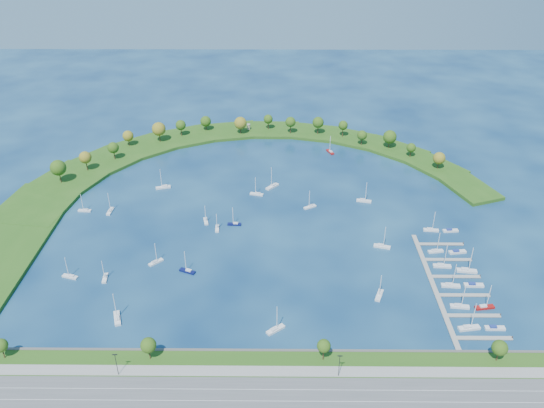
{
  "coord_description": "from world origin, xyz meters",
  "views": [
    {
      "loc": [
        6.97,
        -255.83,
        155.61
      ],
      "look_at": [
        5.0,
        5.0,
        4.0
      ],
      "focal_mm": 36.23,
      "sensor_mm": 36.0,
      "label": 1
    }
  ],
  "objects_px": {
    "moored_boat_10": "(310,206)",
    "moored_boat_13": "(187,270)",
    "moored_boat_3": "(234,224)",
    "docked_boat_3": "(485,307)",
    "moored_boat_4": "(156,262)",
    "moored_boat_2": "(217,228)",
    "moored_boat_6": "(105,277)",
    "moored_boat_14": "(117,318)",
    "harbor_tower": "(249,127)",
    "moored_boat_0": "(110,211)",
    "moored_boat_16": "(382,246)",
    "docked_boat_5": "(474,285)",
    "docked_boat_7": "(467,270)",
    "docked_boat_2": "(460,306)",
    "moored_boat_8": "(163,187)",
    "dock_system": "(450,286)",
    "moored_boat_15": "(206,221)",
    "docked_boat_1": "(495,328)",
    "docked_boat_6": "(442,265)",
    "docked_boat_10": "(431,229)",
    "moored_boat_7": "(85,210)",
    "moored_boat_12": "(364,200)",
    "docked_boat_8": "(436,251)",
    "docked_boat_11": "(450,230)",
    "moored_boat_11": "(70,276)",
    "docked_boat_9": "(457,252)",
    "moored_boat_5": "(272,186)",
    "moored_boat_17": "(330,151)",
    "moored_boat_1": "(275,329)",
    "docked_boat_4": "(451,285)"
  },
  "relations": [
    {
      "from": "moored_boat_4",
      "to": "moored_boat_2",
      "type": "bearing_deg",
      "value": 4.69
    },
    {
      "from": "moored_boat_16",
      "to": "docked_boat_2",
      "type": "relative_size",
      "value": 1.03
    },
    {
      "from": "moored_boat_6",
      "to": "moored_boat_14",
      "type": "height_order",
      "value": "moored_boat_14"
    },
    {
      "from": "moored_boat_10",
      "to": "moored_boat_15",
      "type": "distance_m",
      "value": 58.62
    },
    {
      "from": "docked_boat_2",
      "to": "docked_boat_11",
      "type": "xyz_separation_m",
      "value": [
        12.36,
        59.48,
        -0.3
      ]
    },
    {
      "from": "moored_boat_16",
      "to": "docked_boat_6",
      "type": "xyz_separation_m",
      "value": [
        25.59,
        -16.02,
        0.01
      ]
    },
    {
      "from": "moored_boat_2",
      "to": "moored_boat_3",
      "type": "height_order",
      "value": "moored_boat_3"
    },
    {
      "from": "moored_boat_8",
      "to": "moored_boat_4",
      "type": "bearing_deg",
      "value": 80.06
    },
    {
      "from": "moored_boat_8",
      "to": "moored_boat_15",
      "type": "height_order",
      "value": "moored_boat_8"
    },
    {
      "from": "moored_boat_11",
      "to": "docked_boat_9",
      "type": "bearing_deg",
      "value": -156.58
    },
    {
      "from": "moored_boat_8",
      "to": "dock_system",
      "type": "bearing_deg",
      "value": 130.44
    },
    {
      "from": "docked_boat_5",
      "to": "docked_boat_7",
      "type": "height_order",
      "value": "docked_boat_7"
    },
    {
      "from": "moored_boat_5",
      "to": "moored_boat_8",
      "type": "relative_size",
      "value": 1.07
    },
    {
      "from": "moored_boat_13",
      "to": "moored_boat_15",
      "type": "height_order",
      "value": "moored_boat_13"
    },
    {
      "from": "moored_boat_3",
      "to": "docked_boat_4",
      "type": "bearing_deg",
      "value": 155.99
    },
    {
      "from": "moored_boat_1",
      "to": "moored_boat_7",
      "type": "distance_m",
      "value": 140.75
    },
    {
      "from": "moored_boat_2",
      "to": "moored_boat_15",
      "type": "distance_m",
      "value": 9.91
    },
    {
      "from": "docked_boat_1",
      "to": "docked_boat_6",
      "type": "height_order",
      "value": "docked_boat_6"
    },
    {
      "from": "moored_boat_5",
      "to": "moored_boat_17",
      "type": "relative_size",
      "value": 1.17
    },
    {
      "from": "moored_boat_7",
      "to": "moored_boat_10",
      "type": "relative_size",
      "value": 0.97
    },
    {
      "from": "harbor_tower",
      "to": "docked_boat_8",
      "type": "distance_m",
      "value": 180.12
    },
    {
      "from": "moored_boat_12",
      "to": "moored_boat_17",
      "type": "bearing_deg",
      "value": 113.91
    },
    {
      "from": "moored_boat_0",
      "to": "docked_boat_8",
      "type": "height_order",
      "value": "moored_boat_0"
    },
    {
      "from": "moored_boat_10",
      "to": "moored_boat_4",
      "type": "bearing_deg",
      "value": 4.47
    },
    {
      "from": "moored_boat_8",
      "to": "moored_boat_12",
      "type": "height_order",
      "value": "moored_boat_8"
    },
    {
      "from": "moored_boat_15",
      "to": "docked_boat_5",
      "type": "distance_m",
      "value": 137.16
    },
    {
      "from": "docked_boat_11",
      "to": "docked_boat_2",
      "type": "bearing_deg",
      "value": -106.61
    },
    {
      "from": "moored_boat_10",
      "to": "docked_boat_7",
      "type": "xyz_separation_m",
      "value": [
        69.79,
        -58.28,
        0.08
      ]
    },
    {
      "from": "moored_boat_0",
      "to": "moored_boat_10",
      "type": "bearing_deg",
      "value": -83.75
    },
    {
      "from": "docked_boat_2",
      "to": "moored_boat_15",
      "type": "bearing_deg",
      "value": 156.06
    },
    {
      "from": "moored_boat_3",
      "to": "docked_boat_3",
      "type": "height_order",
      "value": "docked_boat_3"
    },
    {
      "from": "docked_boat_2",
      "to": "docked_boat_5",
      "type": "xyz_separation_m",
      "value": [
        10.45,
        14.45,
        -0.25
      ]
    },
    {
      "from": "moored_boat_2",
      "to": "docked_boat_8",
      "type": "height_order",
      "value": "docked_boat_8"
    },
    {
      "from": "moored_boat_16",
      "to": "docked_boat_10",
      "type": "distance_m",
      "value": 31.88
    },
    {
      "from": "moored_boat_10",
      "to": "docked_boat_9",
      "type": "relative_size",
      "value": 1.23
    },
    {
      "from": "docked_boat_10",
      "to": "moored_boat_7",
      "type": "bearing_deg",
      "value": -179.62
    },
    {
      "from": "moored_boat_16",
      "to": "docked_boat_5",
      "type": "xyz_separation_m",
      "value": [
        36.05,
        -30.29,
        -0.26
      ]
    },
    {
      "from": "moored_boat_16",
      "to": "docked_boat_7",
      "type": "height_order",
      "value": "docked_boat_7"
    },
    {
      "from": "moored_boat_15",
      "to": "docked_boat_4",
      "type": "xyz_separation_m",
      "value": [
        115.86,
        -53.87,
        0.05
      ]
    },
    {
      "from": "moored_boat_4",
      "to": "moored_boat_0",
      "type": "bearing_deg",
      "value": 82.07
    },
    {
      "from": "harbor_tower",
      "to": "moored_boat_14",
      "type": "xyz_separation_m",
      "value": [
        -45.7,
        -200.26,
        -3.22
      ]
    },
    {
      "from": "docked_boat_8",
      "to": "docked_boat_10",
      "type": "distance_m",
      "value": 19.33
    },
    {
      "from": "moored_boat_7",
      "to": "moored_boat_3",
      "type": "bearing_deg",
      "value": 174.29
    },
    {
      "from": "moored_boat_8",
      "to": "moored_boat_6",
      "type": "bearing_deg",
      "value": 65.34
    },
    {
      "from": "moored_boat_16",
      "to": "docked_boat_5",
      "type": "height_order",
      "value": "moored_boat_16"
    },
    {
      "from": "moored_boat_10",
      "to": "moored_boat_13",
      "type": "height_order",
      "value": "moored_boat_13"
    },
    {
      "from": "moored_boat_14",
      "to": "docked_boat_11",
      "type": "relative_size",
      "value": 1.58
    },
    {
      "from": "dock_system",
      "to": "moored_boat_16",
      "type": "bearing_deg",
      "value": 129.85
    },
    {
      "from": "moored_boat_12",
      "to": "docked_boat_6",
      "type": "distance_m",
      "value": 67.79
    },
    {
      "from": "harbor_tower",
      "to": "moored_boat_0",
      "type": "xyz_separation_m",
      "value": [
        -71.32,
        -113.96,
        -3.26
      ]
    }
  ]
}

